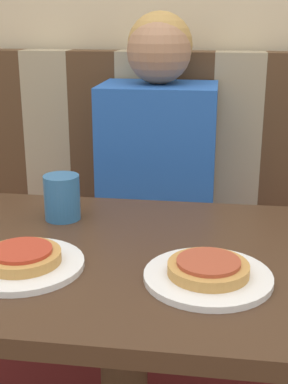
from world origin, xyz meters
name	(u,v)px	position (x,y,z in m)	size (l,w,h in m)	color
booth_seat	(157,310)	(0.00, 0.60, 0.23)	(1.25, 0.47, 0.46)	#5B1919
booth_backrest	(165,142)	(0.00, 0.79, 0.76)	(1.25, 0.10, 0.59)	#4C331E
dining_table	(123,302)	(0.00, 0.00, 0.60)	(0.87, 0.64, 0.71)	#422B1C
person	(158,143)	(0.00, 0.61, 0.80)	(0.34, 0.25, 0.71)	#2356B2
plate_left	(23,265)	(-0.17, -0.09, 0.72)	(0.23, 0.23, 0.01)	white
plate_right	(208,277)	(0.17, -0.09, 0.72)	(0.23, 0.23, 0.01)	white
pizza_left	(22,256)	(-0.17, -0.09, 0.74)	(0.14, 0.14, 0.03)	#C68E47
pizza_right	(208,268)	(0.17, -0.09, 0.74)	(0.14, 0.14, 0.03)	#C68E47
drinking_cup	(62,197)	(-0.17, 0.16, 0.77)	(0.08, 0.08, 0.10)	#2D669E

